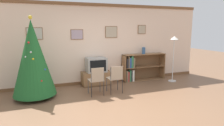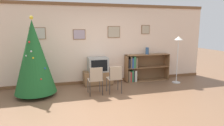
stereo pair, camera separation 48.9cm
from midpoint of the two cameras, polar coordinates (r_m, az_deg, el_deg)
The scene contains 10 objects.
ground_plane at distance 4.95m, azimuth 3.86°, elevation -12.57°, with size 24.00×24.00×0.00m, color brown.
wall_back at distance 6.84m, azimuth -2.72°, elevation 5.43°, with size 8.29×0.11×2.70m.
christmas_tree at distance 5.80m, azimuth -19.19°, elevation 1.58°, with size 1.14×1.14×2.22m.
tv_console at distance 6.73m, azimuth -1.94°, elevation -4.34°, with size 0.96×0.47×0.46m.
television at distance 6.63m, azimuth -1.96°, elevation -0.46°, with size 0.65×0.46×0.48m.
folding_chair_left at distance 5.65m, azimuth -2.25°, elevation -4.61°, with size 0.40×0.40×0.82m.
folding_chair_right at distance 5.81m, azimuth 3.24°, elevation -4.21°, with size 0.40×0.40×0.82m.
bookshelf at distance 7.27m, azimuth 9.96°, elevation -1.49°, with size 1.63×0.36×0.96m.
vase at distance 7.31m, azimuth 11.91°, elevation 3.42°, with size 0.12×0.12×0.24m.
standing_lamp at distance 7.25m, azimuth 20.22°, elevation 4.18°, with size 0.28×0.28×1.61m.
Camera 2 is at (-1.34, -4.37, 1.90)m, focal length 32.00 mm.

